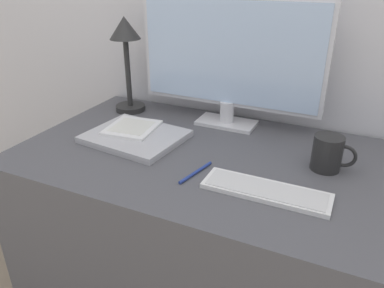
# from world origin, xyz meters

# --- Properties ---
(desk) EXTENTS (1.25, 0.68, 0.73)m
(desk) POSITION_xyz_m (0.00, 0.20, 0.37)
(desk) COLOR #4C4C51
(desk) RESTS_ON ground_plane
(monitor) EXTENTS (0.64, 0.11, 0.43)m
(monitor) POSITION_xyz_m (-0.07, 0.44, 0.97)
(monitor) COLOR silver
(monitor) RESTS_ON desk
(keyboard) EXTENTS (0.32, 0.10, 0.01)m
(keyboard) POSITION_xyz_m (0.17, 0.06, 0.74)
(keyboard) COLOR silver
(keyboard) RESTS_ON desk
(laptop) EXTENTS (0.32, 0.27, 0.02)m
(laptop) POSITION_xyz_m (-0.30, 0.19, 0.75)
(laptop) COLOR #A3A3A8
(laptop) RESTS_ON desk
(ereader) EXTENTS (0.17, 0.18, 0.01)m
(ereader) POSITION_xyz_m (-0.33, 0.22, 0.76)
(ereader) COLOR white
(ereader) RESTS_ON laptop
(desk_lamp) EXTENTS (0.11, 0.11, 0.35)m
(desk_lamp) POSITION_xyz_m (-0.47, 0.42, 0.98)
(desk_lamp) COLOR #282828
(desk_lamp) RESTS_ON desk
(coffee_mug) EXTENTS (0.12, 0.08, 0.10)m
(coffee_mug) POSITION_xyz_m (0.29, 0.25, 0.78)
(coffee_mug) COLOR black
(coffee_mug) RESTS_ON desk
(pen) EXTENTS (0.04, 0.14, 0.01)m
(pen) POSITION_xyz_m (-0.03, 0.07, 0.74)
(pen) COLOR navy
(pen) RESTS_ON desk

